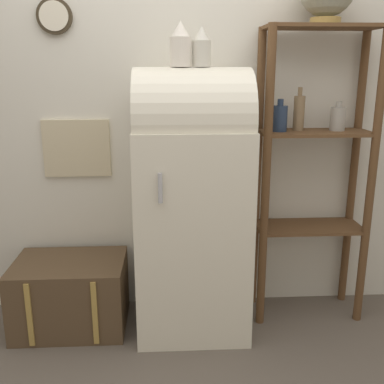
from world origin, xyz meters
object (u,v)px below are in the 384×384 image
(refrigerator, at_px, (192,199))
(suitcase_trunk, at_px, (71,294))
(vase_center, at_px, (202,48))
(vase_left, at_px, (181,46))

(refrigerator, xyz_separation_m, suitcase_trunk, (-0.75, 0.02, -0.60))
(vase_center, bearing_deg, vase_left, -176.87)
(vase_left, height_order, vase_center, vase_left)
(refrigerator, height_order, vase_left, vase_left)
(refrigerator, relative_size, vase_center, 7.46)
(refrigerator, distance_m, suitcase_trunk, 0.96)
(suitcase_trunk, relative_size, vase_center, 3.17)
(refrigerator, bearing_deg, vase_center, 8.50)
(vase_left, bearing_deg, suitcase_trunk, 178.69)
(refrigerator, distance_m, vase_left, 0.86)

